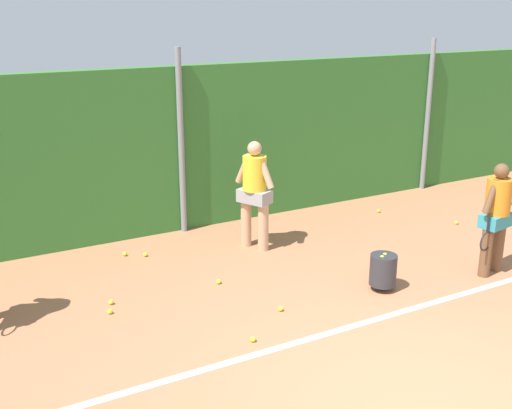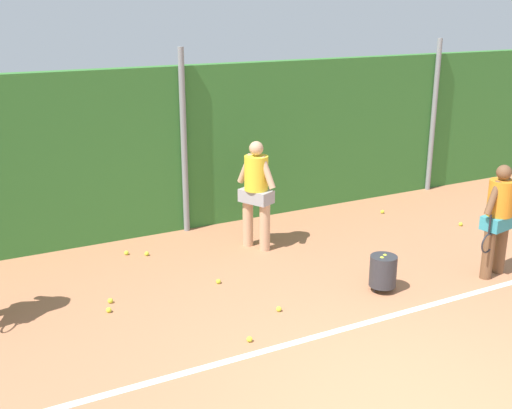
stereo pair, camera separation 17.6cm
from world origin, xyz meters
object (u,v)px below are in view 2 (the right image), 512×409
tennis_ball_1 (110,301)px  tennis_ball_9 (126,253)px  tennis_ball_2 (382,212)px  ball_hopper (383,271)px  tennis_ball_3 (109,310)px  tennis_ball_7 (147,254)px  player_foreground_near (499,215)px  tennis_ball_10 (218,281)px  player_backcourt_far (256,189)px  tennis_ball_4 (279,309)px  tennis_ball_0 (250,339)px  tennis_ball_5 (461,224)px

tennis_ball_1 → tennis_ball_9: (0.66, 1.50, 0.00)m
tennis_ball_1 → tennis_ball_2: (5.40, 1.28, 0.00)m
tennis_ball_2 → tennis_ball_1: bearing=-166.7°
ball_hopper → tennis_ball_3: bearing=162.4°
tennis_ball_7 → tennis_ball_9: bearing=146.6°
tennis_ball_1 → tennis_ball_7: (0.92, 1.32, 0.00)m
player_foreground_near → tennis_ball_10: player_foreground_near is taller
player_backcourt_far → tennis_ball_9: bearing=-133.7°
tennis_ball_3 → tennis_ball_4: 2.12m
tennis_ball_4 → tennis_ball_7: 2.68m
player_foreground_near → tennis_ball_9: player_foreground_near is taller
tennis_ball_7 → tennis_ball_10: 1.53m
tennis_ball_9 → tennis_ball_0: bearing=-81.3°
tennis_ball_3 → tennis_ball_10: (1.56, 0.14, 0.00)m
ball_hopper → tennis_ball_10: 2.23m
player_backcourt_far → tennis_ball_1: size_ratio=25.86×
ball_hopper → tennis_ball_10: ball_hopper is taller
tennis_ball_4 → tennis_ball_10: same height
tennis_ball_0 → player_backcourt_far: bearing=60.9°
tennis_ball_5 → tennis_ball_9: bearing=165.8°
tennis_ball_2 → tennis_ball_7: size_ratio=1.00×
tennis_ball_9 → tennis_ball_10: same height
tennis_ball_10 → player_backcourt_far: bearing=41.2°
tennis_ball_3 → tennis_ball_7: 1.86m
ball_hopper → tennis_ball_7: (-2.40, 2.65, -0.26)m
player_foreground_near → tennis_ball_10: size_ratio=24.38×
tennis_ball_1 → tennis_ball_0: bearing=-56.0°
tennis_ball_1 → tennis_ball_5: bearing=1.0°
ball_hopper → tennis_ball_7: ball_hopper is taller
tennis_ball_5 → tennis_ball_10: size_ratio=1.00×
player_backcourt_far → tennis_ball_7: size_ratio=25.86×
tennis_ball_5 → ball_hopper: bearing=-153.3°
tennis_ball_3 → tennis_ball_7: (1.01, 1.57, 0.00)m
player_backcourt_far → tennis_ball_2: bearing=73.6°
player_backcourt_far → tennis_ball_4: bearing=-45.1°
tennis_ball_4 → tennis_ball_5: 4.55m
tennis_ball_2 → tennis_ball_4: bearing=-145.4°
tennis_ball_3 → tennis_ball_9: same height
tennis_ball_7 → tennis_ball_9: 0.32m
tennis_ball_1 → tennis_ball_2: same height
tennis_ball_5 → tennis_ball_9: size_ratio=1.00×
tennis_ball_1 → tennis_ball_5: (6.17, 0.10, 0.00)m
player_foreground_near → tennis_ball_0: 3.98m
player_foreground_near → tennis_ball_1: bearing=-28.5°
tennis_ball_7 → tennis_ball_9: same height
player_backcourt_far → tennis_ball_3: size_ratio=25.86×
tennis_ball_1 → tennis_ball_4: size_ratio=1.00×
player_backcourt_far → tennis_ball_7: (-1.64, 0.47, -0.93)m
ball_hopper → tennis_ball_2: ball_hopper is taller
tennis_ball_4 → tennis_ball_7: (-0.89, 2.53, 0.00)m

